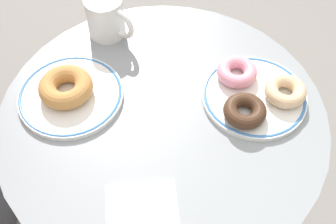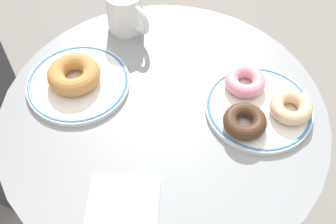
{
  "view_description": "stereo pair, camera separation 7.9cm",
  "coord_description": "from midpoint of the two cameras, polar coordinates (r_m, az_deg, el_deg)",
  "views": [
    {
      "loc": [
        0.01,
        -0.48,
        1.37
      ],
      "look_at": [
        0.01,
        -0.01,
        0.73
      ],
      "focal_mm": 44.9,
      "sensor_mm": 36.0,
      "label": 1
    },
    {
      "loc": [
        0.09,
        -0.47,
        1.37
      ],
      "look_at": [
        0.01,
        -0.01,
        0.73
      ],
      "focal_mm": 44.9,
      "sensor_mm": 36.0,
      "label": 2
    }
  ],
  "objects": [
    {
      "name": "cafe_table",
      "position": [
        0.99,
        -2.92,
        -7.71
      ],
      "size": [
        0.64,
        0.64,
        0.72
      ],
      "color": "gray",
      "rests_on": "ground"
    },
    {
      "name": "plate_left",
      "position": [
        0.86,
        -15.63,
        2.04
      ],
      "size": [
        0.21,
        0.21,
        0.01
      ],
      "color": "white",
      "rests_on": "cafe_table"
    },
    {
      "name": "plate_right",
      "position": [
        0.83,
        9.02,
        1.96
      ],
      "size": [
        0.21,
        0.21,
        0.01
      ],
      "color": "white",
      "rests_on": "cafe_table"
    },
    {
      "name": "donut_old_fashioned",
      "position": [
        0.84,
        -16.31,
        3.13
      ],
      "size": [
        0.14,
        0.14,
        0.03
      ],
      "primitive_type": "torus",
      "rotation": [
        0.0,
        0.0,
        5.93
      ],
      "color": "#BC7F42",
      "rests_on": "plate_left"
    },
    {
      "name": "donut_glazed",
      "position": [
        0.83,
        13.09,
        2.58
      ],
      "size": [
        0.11,
        0.11,
        0.03
      ],
      "primitive_type": "torus",
      "rotation": [
        0.0,
        0.0,
        2.48
      ],
      "color": "#E0B789",
      "rests_on": "plate_right"
    },
    {
      "name": "donut_pink_frosted",
      "position": [
        0.85,
        6.75,
        5.27
      ],
      "size": [
        0.1,
        0.1,
        0.03
      ],
      "primitive_type": "torus",
      "rotation": [
        0.0,
        0.0,
        4.37
      ],
      "color": "pink",
      "rests_on": "plate_right"
    },
    {
      "name": "donut_chocolate",
      "position": [
        0.78,
        7.61,
        -0.04
      ],
      "size": [
        0.09,
        0.09,
        0.03
      ],
      "primitive_type": "torus",
      "rotation": [
        0.0,
        0.0,
        3.22
      ],
      "color": "#422819",
      "rests_on": "plate_right"
    },
    {
      "name": "paper_napkin",
      "position": [
        0.7,
        -6.77,
        -14.27
      ],
      "size": [
        0.13,
        0.13,
        0.01
      ],
      "primitive_type": "cube",
      "rotation": [
        0.0,
        0.0,
        0.11
      ],
      "color": "white",
      "rests_on": "cafe_table"
    },
    {
      "name": "coffee_mug",
      "position": [
        0.94,
        -10.74,
        12.44
      ],
      "size": [
        0.11,
        0.1,
        0.09
      ],
      "color": "white",
      "rests_on": "cafe_table"
    }
  ]
}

